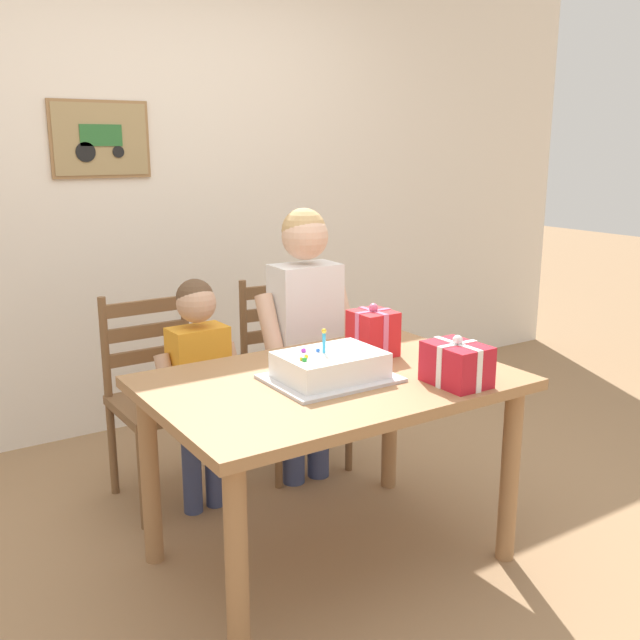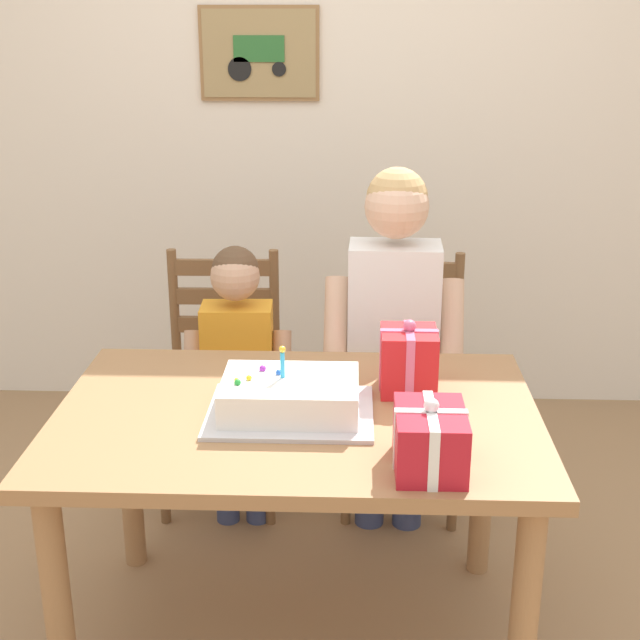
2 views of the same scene
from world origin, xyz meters
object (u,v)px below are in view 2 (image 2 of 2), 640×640
at_px(dining_table, 297,446).
at_px(gift_box_beside_cake, 408,361).
at_px(child_younger, 238,362).
at_px(gift_box_red_large, 430,440).
at_px(child_older, 394,319).
at_px(birthday_cake, 290,398).
at_px(chair_left, 222,378).
at_px(chair_right, 403,381).

height_order(dining_table, gift_box_beside_cake, gift_box_beside_cake).
height_order(dining_table, child_younger, child_younger).
distance_m(dining_table, gift_box_red_large, 0.48).
xyz_separation_m(dining_table, child_younger, (-0.24, 0.63, -0.01)).
relative_size(child_older, child_younger, 1.26).
xyz_separation_m(dining_table, birthday_cake, (-0.02, -0.02, 0.15)).
distance_m(birthday_cake, child_older, 0.72).
bearing_deg(birthday_cake, chair_left, 110.24).
height_order(birthday_cake, child_older, child_older).
height_order(chair_right, child_younger, child_younger).
relative_size(chair_left, child_older, 0.71).
bearing_deg(gift_box_red_large, child_younger, 121.66).
bearing_deg(chair_left, gift_box_red_large, -59.82).
bearing_deg(gift_box_red_large, gift_box_beside_cake, 93.26).
distance_m(gift_box_red_large, chair_right, 1.19).
bearing_deg(gift_box_red_large, chair_right, 89.68).
bearing_deg(dining_table, gift_box_beside_cake, 26.56).
bearing_deg(gift_box_red_large, dining_table, 137.83).
bearing_deg(child_older, dining_table, -114.27).
xyz_separation_m(birthday_cake, gift_box_red_large, (0.35, -0.28, 0.03)).
relative_size(gift_box_red_large, chair_left, 0.24).
bearing_deg(dining_table, child_younger, 111.06).
bearing_deg(gift_box_beside_cake, chair_right, 87.34).
bearing_deg(gift_box_red_large, birthday_cake, 141.14).
height_order(birthday_cake, gift_box_red_large, birthday_cake).
relative_size(birthday_cake, gift_box_beside_cake, 2.05).
distance_m(dining_table, chair_left, 0.92).
bearing_deg(child_younger, chair_right, 20.30).
bearing_deg(child_older, gift_box_beside_cake, -87.47).
relative_size(chair_right, child_older, 0.71).
distance_m(chair_right, child_younger, 0.64).
bearing_deg(chair_left, dining_table, -68.38).
distance_m(birthday_cake, gift_box_red_large, 0.45).
relative_size(birthday_cake, chair_right, 0.48).
xyz_separation_m(gift_box_red_large, chair_left, (-0.67, 1.14, -0.34)).
distance_m(gift_box_red_large, gift_box_beside_cake, 0.45).
bearing_deg(birthday_cake, chair_right, 67.80).
relative_size(dining_table, chair_right, 1.42).
xyz_separation_m(chair_left, child_younger, (0.09, -0.21, 0.15)).
height_order(birthday_cake, gift_box_beside_cake, gift_box_beside_cake).
bearing_deg(birthday_cake, child_younger, 109.22).
height_order(dining_table, chair_left, chair_left).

